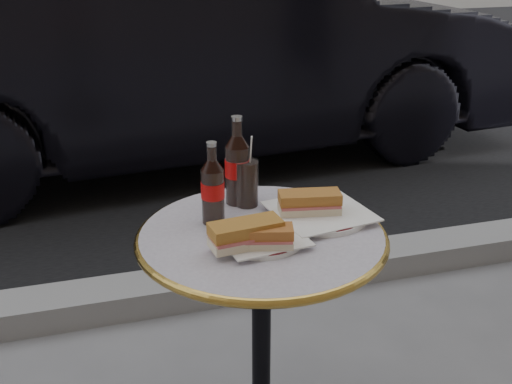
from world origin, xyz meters
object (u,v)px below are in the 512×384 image
object	(u,v)px
bistro_table	(261,355)
cola_glass	(247,183)
parked_car	(187,47)
plate_right	(320,214)
cola_bottle_left	(213,183)
plate_left	(261,238)
cola_bottle_right	(237,160)

from	to	relation	value
bistro_table	cola_glass	distance (m)	0.46
cola_glass	parked_car	size ratio (longest dim) A/B	0.03
plate_right	cola_bottle_left	bearing A→B (deg)	170.40
cola_bottle_left	parked_car	xyz separation A→B (m)	(0.42, 2.58, -0.13)
plate_left	cola_bottle_left	xyz separation A→B (m)	(-0.09, 0.13, 0.10)
plate_right	parked_car	distance (m)	2.63
cola_glass	parked_car	bearing A→B (deg)	82.98
bistro_table	plate_right	size ratio (longest dim) A/B	2.97
parked_car	plate_left	bearing A→B (deg)	167.54
plate_left	parked_car	world-z (taller)	parked_car
cola_bottle_right	cola_glass	bearing A→B (deg)	-52.29
cola_bottle_right	parked_car	distance (m)	2.50
cola_bottle_left	parked_car	size ratio (longest dim) A/B	0.05
bistro_table	cola_bottle_left	bearing A→B (deg)	137.70
bistro_table	plate_left	size ratio (longest dim) A/B	3.57
bistro_table	cola_bottle_left	world-z (taller)	cola_bottle_left
bistro_table	plate_right	distance (m)	0.41
bistro_table	plate_right	xyz separation A→B (m)	(0.17, 0.05, 0.37)
parked_car	cola_glass	bearing A→B (deg)	167.52
plate_left	cola_bottle_left	bearing A→B (deg)	122.80
cola_glass	parked_car	xyz separation A→B (m)	(0.31, 2.50, -0.08)
plate_left	cola_bottle_right	bearing A→B (deg)	88.63
cola_bottle_right	cola_glass	world-z (taller)	cola_bottle_right
bistro_table	plate_right	bearing A→B (deg)	14.81
bistro_table	parked_car	xyz separation A→B (m)	(0.32, 2.67, 0.35)
plate_left	cola_glass	xyz separation A→B (m)	(0.02, 0.21, 0.06)
cola_glass	parked_car	world-z (taller)	parked_car
bistro_table	cola_bottle_right	distance (m)	0.53
bistro_table	plate_left	distance (m)	0.37
cola_bottle_right	plate_right	bearing A→B (deg)	-39.52
plate_right	plate_left	bearing A→B (deg)	-155.15
plate_right	parked_car	size ratio (longest dim) A/B	0.06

